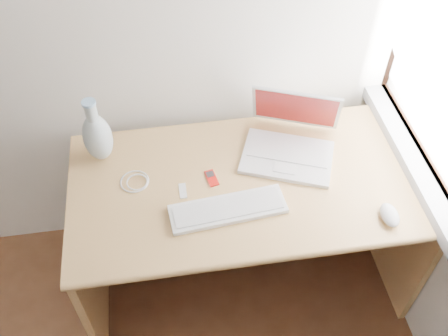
{
  "coord_description": "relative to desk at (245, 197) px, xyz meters",
  "views": [
    {
      "loc": [
        0.71,
        0.04,
        2.31
      ],
      "look_at": [
        0.91,
        1.35,
        0.81
      ],
      "focal_mm": 40.0,
      "sensor_mm": 36.0,
      "label": 1
    }
  ],
  "objects": [
    {
      "name": "desk",
      "position": [
        0.0,
        0.0,
        0.0
      ],
      "size": [
        1.46,
        0.73,
        0.77
      ],
      "color": "tan",
      "rests_on": "floor"
    },
    {
      "name": "laptop",
      "position": [
        0.17,
        0.05,
        0.28
      ],
      "size": [
        0.44,
        0.43,
        0.25
      ],
      "rotation": [
        0.0,
        0.0,
        -0.38
      ],
      "color": "white",
      "rests_on": "desk"
    },
    {
      "name": "external_keyboard",
      "position": [
        -0.12,
        -0.23,
        0.23
      ],
      "size": [
        0.46,
        0.17,
        0.02
      ],
      "rotation": [
        0.0,
        0.0,
        0.09
      ],
      "color": "white",
      "rests_on": "desk"
    },
    {
      "name": "mouse",
      "position": [
        0.48,
        -0.35,
        0.24
      ],
      "size": [
        0.07,
        0.11,
        0.04
      ],
      "primitive_type": "ellipsoid",
      "rotation": [
        0.0,
        0.0,
        -0.04
      ],
      "color": "white",
      "rests_on": "desk"
    },
    {
      "name": "ipod",
      "position": [
        -0.15,
        -0.06,
        0.23
      ],
      "size": [
        0.05,
        0.09,
        0.01
      ],
      "rotation": [
        0.0,
        0.0,
        0.19
      ],
      "color": "#AD110C",
      "rests_on": "desk"
    },
    {
      "name": "cable_coil",
      "position": [
        -0.46,
        -0.03,
        0.23
      ],
      "size": [
        0.13,
        0.13,
        0.01
      ],
      "primitive_type": "torus",
      "rotation": [
        0.0,
        0.0,
        0.08
      ],
      "color": "white",
      "rests_on": "desk"
    },
    {
      "name": "remote",
      "position": [
        -0.28,
        -0.11,
        0.23
      ],
      "size": [
        0.03,
        0.07,
        0.01
      ],
      "primitive_type": "cube",
      "rotation": [
        0.0,
        0.0,
        -0.0
      ],
      "color": "white",
      "rests_on": "desk"
    },
    {
      "name": "vase",
      "position": [
        -0.59,
        0.13,
        0.35
      ],
      "size": [
        0.12,
        0.12,
        0.3
      ],
      "color": "silver",
      "rests_on": "desk"
    }
  ]
}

